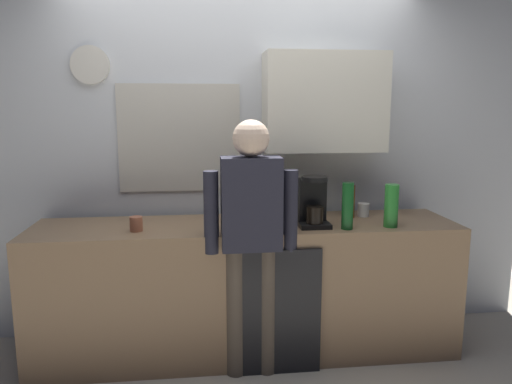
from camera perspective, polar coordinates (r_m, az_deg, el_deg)
The scene contains 15 objects.
ground_plane at distance 3.31m, azimuth -0.54°, elevation -20.34°, with size 8.00×8.00×0.00m, color beige.
kitchen_counter at distance 3.39m, azimuth -1.10°, elevation -11.17°, with size 2.82×0.64×0.90m, color #937251.
dishwasher_panel at distance 3.12m, azimuth 2.45°, elevation -13.99°, with size 0.56×0.02×0.81m, color black.
back_wall_assembly at distance 3.58m, azimuth -0.72°, elevation 4.92°, with size 4.42×0.42×2.60m.
coffee_maker at distance 3.19m, azimuth 6.70°, elevation -1.37°, with size 0.20×0.20×0.33m.
bottle_amber_beer at distance 3.47m, azimuth 11.03°, elevation -1.11°, with size 0.06×0.06×0.23m, color brown.
bottle_green_wine at distance 3.13m, azimuth 10.69°, elevation -1.63°, with size 0.07×0.07×0.30m, color #195923.
bottle_clear_soda at distance 3.26m, azimuth 15.58°, elevation -1.55°, with size 0.09×0.09×0.28m, color #2D8C33.
bottle_dark_sauce at distance 3.16m, azimuth -0.29°, elevation -2.45°, with size 0.06×0.06×0.18m, color black.
cup_terracotta_mug at distance 3.14m, azimuth -13.87°, elevation -3.65°, with size 0.08×0.08×0.09m, color #B26647.
cup_white_mug at distance 3.54m, azimuth 12.47°, elevation -2.05°, with size 0.08×0.08×0.10m, color white.
cup_yellow_cup at distance 3.10m, azimuth 1.08°, elevation -3.60°, with size 0.07×0.07×0.09m, color yellow.
mixing_bowl at distance 3.34m, azimuth -0.64°, elevation -2.65°, with size 0.22×0.22×0.08m, color white.
dish_soap at distance 3.44m, azimuth 5.69°, elevation -1.70°, with size 0.06×0.06×0.18m.
person_at_sink at distance 2.95m, azimuth -0.57°, elevation -4.24°, with size 0.57×0.22×1.60m.
Camera 1 is at (-0.30, -2.85, 1.67)m, focal length 34.11 mm.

